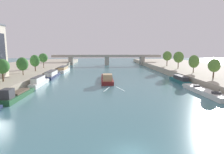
# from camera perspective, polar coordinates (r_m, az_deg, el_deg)

# --- Properties ---
(ground_plane) EXTENTS (400.00, 400.00, 0.00)m
(ground_plane) POSITION_cam_1_polar(r_m,az_deg,el_deg) (20.72, 5.94, -22.19)
(ground_plane) COLOR teal
(quay_left) EXTENTS (36.00, 170.00, 2.31)m
(quay_left) POSITION_cam_1_polar(r_m,az_deg,el_deg) (82.67, -30.59, 0.81)
(quay_left) COLOR #B2A893
(quay_left) RESTS_ON ground
(quay_right) EXTENTS (36.00, 170.00, 2.31)m
(quay_right) POSITION_cam_1_polar(r_m,az_deg,el_deg) (85.50, 28.24, 1.20)
(quay_right) COLOR #B2A893
(quay_right) RESTS_ON ground
(barge_midriver) EXTENTS (3.78, 19.23, 3.02)m
(barge_midriver) POSITION_cam_1_polar(r_m,az_deg,el_deg) (62.11, -1.53, -0.42)
(barge_midriver) COLOR maroon
(barge_midriver) RESTS_ON ground
(wake_behind_barge) EXTENTS (5.60, 5.88, 0.03)m
(wake_behind_barge) POSITION_cam_1_polar(r_m,az_deg,el_deg) (49.94, 0.48, -3.66)
(wake_behind_barge) COLOR silver
(wake_behind_barge) RESTS_ON ground
(moored_boat_left_near) EXTENTS (2.68, 13.03, 2.95)m
(moored_boat_left_near) POSITION_cam_1_polar(r_m,az_deg,el_deg) (44.95, -27.05, -4.87)
(moored_boat_left_near) COLOR #235633
(moored_boat_left_near) RESTS_ON ground
(moored_boat_left_end) EXTENTS (2.19, 12.61, 2.78)m
(moored_boat_left_end) POSITION_cam_1_polar(r_m,az_deg,el_deg) (58.26, -21.29, -1.34)
(moored_boat_left_end) COLOR silver
(moored_boat_left_end) RESTS_ON ground
(moored_boat_left_far) EXTENTS (3.42, 15.80, 2.58)m
(moored_boat_left_far) POSITION_cam_1_polar(r_m,az_deg,el_deg) (73.00, -17.82, 0.66)
(moored_boat_left_far) COLOR #1E284C
(moored_boat_left_far) RESTS_ON ground
(moored_boat_left_lone) EXTENTS (3.39, 16.34, 2.65)m
(moored_boat_left_lone) POSITION_cam_1_polar(r_m,az_deg,el_deg) (90.01, -14.53, 2.24)
(moored_boat_left_lone) COLOR silver
(moored_boat_left_lone) RESTS_ON ground
(moored_boat_right_near) EXTENTS (3.28, 16.79, 2.22)m
(moored_boat_right_near) POSITION_cam_1_polar(r_m,az_deg,el_deg) (49.53, 26.06, -3.97)
(moored_boat_right_near) COLOR silver
(moored_boat_right_near) RESTS_ON ground
(moored_boat_right_second) EXTENTS (2.35, 12.65, 2.22)m
(moored_boat_right_second) POSITION_cam_1_polar(r_m,az_deg,el_deg) (63.12, 19.94, -0.76)
(moored_boat_right_second) COLOR #23666B
(moored_boat_right_second) RESTS_ON ground
(tree_left_end_of_row) EXTENTS (3.52, 3.52, 5.75)m
(tree_left_end_of_row) POSITION_cam_1_polar(r_m,az_deg,el_deg) (55.13, -30.43, 2.78)
(tree_left_end_of_row) COLOR brown
(tree_left_end_of_row) RESTS_ON quay_left
(tree_left_third) EXTENTS (3.54, 3.54, 5.64)m
(tree_left_third) POSITION_cam_1_polar(r_m,az_deg,el_deg) (65.64, -25.58, 3.59)
(tree_left_third) COLOR brown
(tree_left_third) RESTS_ON quay_left
(tree_left_midway) EXTENTS (3.48, 3.48, 6.08)m
(tree_left_midway) POSITION_cam_1_polar(r_m,az_deg,el_deg) (75.33, -22.40, 4.58)
(tree_left_midway) COLOR brown
(tree_left_midway) RESTS_ON quay_left
(tree_left_distant) EXTENTS (3.79, 3.79, 6.36)m
(tree_left_distant) POSITION_cam_1_polar(r_m,az_deg,el_deg) (87.44, -20.18, 5.49)
(tree_left_distant) COLOR brown
(tree_left_distant) RESTS_ON quay_left
(tree_right_third) EXTENTS (3.26, 3.26, 5.53)m
(tree_right_third) POSITION_cam_1_polar(r_m,az_deg,el_deg) (60.24, 28.61, 3.08)
(tree_right_third) COLOR brown
(tree_right_third) RESTS_ON quay_right
(tree_right_nearest) EXTENTS (3.51, 3.51, 6.16)m
(tree_right_nearest) POSITION_cam_1_polar(r_m,az_deg,el_deg) (71.27, 23.63, 4.34)
(tree_right_nearest) COLOR brown
(tree_right_nearest) RESTS_ON quay_right
(tree_right_by_lamp) EXTENTS (4.21, 4.21, 7.18)m
(tree_right_by_lamp) POSITION_cam_1_polar(r_m,az_deg,el_deg) (84.28, 19.58, 5.70)
(tree_right_by_lamp) COLOR brown
(tree_right_by_lamp) RESTS_ON quay_right
(tree_right_distant) EXTENTS (4.29, 4.29, 7.16)m
(tree_right_distant) POSITION_cam_1_polar(r_m,az_deg,el_deg) (96.17, 16.45, 6.16)
(tree_right_distant) COLOR brown
(tree_right_distant) RESTS_ON quay_right
(bridge_far) EXTENTS (70.61, 4.40, 6.70)m
(bridge_far) POSITION_cam_1_polar(r_m,az_deg,el_deg) (123.20, -1.58, 5.67)
(bridge_far) COLOR #9E998E
(bridge_far) RESTS_ON ground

